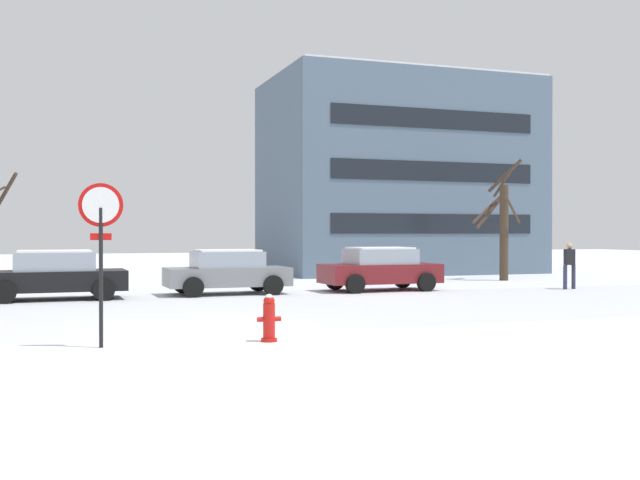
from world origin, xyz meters
The scene contains 10 objects.
ground_plane centered at (0.00, 0.00, 0.00)m, with size 120.00×120.00×0.00m, color white.
road_surface centered at (0.00, 3.45, 0.00)m, with size 80.00×8.90×0.00m.
stop_sign centered at (-2.08, -1.81, 2.01)m, with size 0.75×0.13×2.86m.
fire_hydrant centered at (0.87, -2.08, 0.44)m, with size 0.44×0.30×0.87m.
parked_car_black centered at (-2.79, 8.46, 0.75)m, with size 4.15×2.09×1.48m.
parked_car_gray centered at (2.51, 8.71, 0.74)m, with size 3.97×2.04×1.45m.
parked_car_maroon centered at (7.80, 8.45, 0.76)m, with size 4.06×2.06×1.50m.
pedestrian_crossing centered at (14.40, 6.83, 0.95)m, with size 0.55×0.46×1.64m.
tree_far_mid centered at (14.98, 11.97, 2.33)m, with size 2.16×1.78×5.13m.
building_far_right centered at (13.77, 19.64, 4.86)m, with size 12.80×8.14×9.73m.
Camera 1 is at (-2.92, -15.50, 2.00)m, focal length 42.70 mm.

